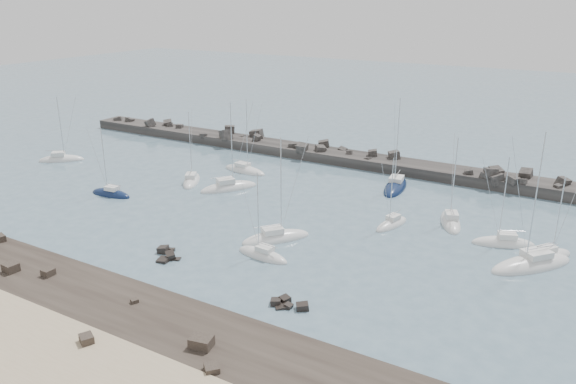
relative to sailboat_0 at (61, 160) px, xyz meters
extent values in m
plane|color=slate|center=(49.75, -11.72, -0.15)|extent=(400.00, 400.00, 0.00)
cube|color=tan|center=(49.75, -43.72, -0.15)|extent=(140.00, 14.00, 1.00)
cube|color=#2A221D|center=(49.75, -33.72, -0.15)|extent=(140.00, 12.00, 0.70)
cube|color=#2A221D|center=(60.79, -33.88, 0.69)|extent=(2.21, 1.86, 0.99)
cube|color=#2A221D|center=(33.28, -33.39, 0.68)|extent=(1.69, 1.57, 0.97)
cube|color=#2A221D|center=(50.17, -31.34, 0.39)|extent=(0.83, 0.88, 0.38)
cube|color=#2A221D|center=(63.63, -36.09, 0.46)|extent=(1.72, 1.71, 0.53)
cube|color=#2A221D|center=(37.69, -31.90, 0.58)|extent=(1.14, 1.21, 0.77)
cube|color=#2A221D|center=(51.65, -38.65, 0.62)|extent=(1.67, 1.57, 0.84)
cube|color=black|center=(44.16, -20.49, 0.12)|extent=(1.60, 1.51, 1.19)
cube|color=black|center=(46.09, -21.31, 0.09)|extent=(0.77, 0.93, 0.80)
cube|color=black|center=(46.09, -21.32, 0.06)|extent=(1.63, 1.80, 1.59)
cube|color=black|center=(46.81, -21.18, -0.25)|extent=(1.29, 1.17, 0.58)
cube|color=black|center=(44.83, -19.71, -0.05)|extent=(0.91, 0.95, 0.66)
cube|color=black|center=(45.82, -22.31, -0.10)|extent=(1.61, 1.57, 1.04)
cube|color=black|center=(62.35, -23.88, 0.01)|extent=(1.48, 1.51, 0.95)
cube|color=black|center=(63.19, -24.12, -0.16)|extent=(1.72, 1.71, 0.81)
cube|color=black|center=(62.97, -23.09, 0.07)|extent=(1.28, 1.33, 0.96)
cube|color=black|center=(65.18, -23.39, 0.05)|extent=(1.62, 1.56, 1.04)
cube|color=black|center=(63.81, -23.85, -0.02)|extent=(0.87, 0.79, 0.75)
cube|color=#2A2725|center=(42.25, 26.28, 0.05)|extent=(115.00, 6.00, 3.20)
cube|color=#2A2725|center=(78.19, 27.97, 1.98)|extent=(2.07, 2.43, 2.25)
cube|color=#2A2725|center=(47.72, 26.17, 1.76)|extent=(1.40, 1.50, 1.33)
cube|color=#2A2725|center=(41.97, 26.22, 1.48)|extent=(2.12, 2.23, 1.25)
cube|color=#2A2725|center=(18.54, 28.62, 2.17)|extent=(2.87, 2.99, 2.19)
cube|color=#2A2725|center=(83.93, 27.43, 1.61)|extent=(1.58, 1.24, 1.20)
cube|color=#2A2725|center=(20.84, 24.15, 2.36)|extent=(3.57, 3.14, 2.81)
cube|color=#2A2725|center=(-8.37, 26.18, 1.93)|extent=(2.04, 1.71, 1.51)
cube|color=#2A2725|center=(3.27, 26.95, 1.83)|extent=(2.13, 1.99, 1.52)
cube|color=#2A2725|center=(1.96, 27.74, 1.85)|extent=(2.61, 2.86, 2.24)
cube|color=#2A2725|center=(78.37, 24.09, 1.96)|extent=(1.24, 1.33, 1.14)
cube|color=#2A2725|center=(38.91, 23.92, 2.06)|extent=(2.36, 2.50, 2.10)
cube|color=#2A2725|center=(22.53, 27.48, 1.33)|extent=(1.28, 1.18, 1.20)
cube|color=#2A2725|center=(51.93, 27.14, 2.03)|extent=(2.14, 1.93, 1.66)
cube|color=#2A2725|center=(69.84, 24.93, 1.75)|extent=(1.91, 1.81, 1.75)
cube|color=#2A2725|center=(42.02, 25.33, 1.82)|extent=(2.74, 2.60, 1.88)
cube|color=#2A2725|center=(41.18, 28.60, 1.90)|extent=(2.86, 2.64, 2.14)
cube|color=#2A2725|center=(26.07, 28.13, 1.99)|extent=(1.26, 1.35, 1.38)
cube|color=#2A2725|center=(15.21, 23.82, 1.66)|extent=(2.16, 2.23, 1.18)
cube|color=#2A2725|center=(74.84, 27.76, 1.42)|extent=(1.19, 1.35, 1.16)
cube|color=#2A2725|center=(19.32, 27.21, 1.40)|extent=(1.89, 1.79, 1.23)
cube|color=#2A2725|center=(83.79, 26.90, 1.89)|extent=(2.57, 2.56, 2.21)
cube|color=#2A2725|center=(51.95, 24.83, 1.50)|extent=(1.41, 1.34, 1.06)
cube|color=#2A2725|center=(73.32, 24.58, 2.33)|extent=(2.68, 2.91, 2.10)
cube|color=#2A2725|center=(74.39, 23.99, 1.68)|extent=(2.96, 2.72, 2.26)
cube|color=#2A2725|center=(73.88, 25.29, 2.36)|extent=(2.93, 2.93, 2.14)
cube|color=#2A2725|center=(76.86, 23.86, 2.09)|extent=(2.43, 2.22, 1.46)
cube|color=#2A2725|center=(83.36, 24.81, 1.60)|extent=(1.48, 1.49, 1.03)
cube|color=#2A2725|center=(-11.63, 25.67, 1.64)|extent=(2.77, 2.61, 2.02)
cube|color=#2A2725|center=(-8.36, 25.62, 1.85)|extent=(1.61, 1.58, 0.93)
cube|color=#2A2725|center=(-0.49, 24.61, 2.36)|extent=(2.43, 2.53, 2.44)
cube|color=#2A2725|center=(6.13, 26.87, 1.86)|extent=(1.80, 2.01, 1.28)
cube|color=#2A2725|center=(37.61, 24.96, 1.94)|extent=(1.82, 1.68, 1.28)
cube|color=#2A2725|center=(72.51, 24.23, 1.97)|extent=(1.74, 1.71, 1.44)
cube|color=#2A2725|center=(25.34, 28.78, 1.98)|extent=(3.01, 2.38, 2.48)
cube|color=#2A2725|center=(27.37, 25.82, 2.18)|extent=(1.63, 1.36, 1.65)
cube|color=#2A2725|center=(36.33, 25.35, 1.89)|extent=(2.47, 2.14, 1.43)
cube|color=#2A2725|center=(26.95, 27.75, 1.91)|extent=(1.48, 1.35, 1.10)
cube|color=#2A2725|center=(45.29, 28.32, 1.55)|extent=(1.80, 1.54, 1.39)
cube|color=#2A2725|center=(4.59, 28.81, 1.36)|extent=(1.39, 1.31, 0.96)
cube|color=#2A2725|center=(55.88, 27.58, 2.13)|extent=(2.74, 2.63, 1.94)
ellipsoid|color=silver|center=(0.02, 0.01, -0.10)|extent=(7.93, 7.33, 2.23)
cube|color=white|center=(-0.30, -0.25, 1.22)|extent=(2.84, 2.77, 0.75)
cylinder|color=silver|center=(0.52, 0.45, 6.42)|extent=(0.13, 0.13, 11.15)
cylinder|color=silver|center=(-0.73, -0.63, 1.92)|extent=(2.57, 2.24, 0.11)
ellipsoid|color=silver|center=(29.49, 2.58, -0.10)|extent=(6.16, 8.21, 2.09)
cube|color=white|center=(29.69, 2.23, 1.13)|extent=(2.52, 2.76, 0.68)
cylinder|color=silver|center=(29.17, 3.14, 6.21)|extent=(0.12, 0.12, 10.85)
cylinder|color=silver|center=(29.97, 1.74, 1.76)|extent=(1.68, 2.84, 0.10)
ellipsoid|color=#0E1C3D|center=(22.79, -8.97, -0.10)|extent=(7.44, 2.86, 1.98)
cube|color=white|center=(23.15, -8.94, 1.08)|extent=(2.15, 1.63, 0.67)
cylinder|color=silver|center=(22.21, -9.02, 5.65)|extent=(0.11, 0.11, 9.82)
cylinder|color=silver|center=(23.66, -8.89, 1.70)|extent=(2.91, 0.34, 0.10)
ellipsoid|color=silver|center=(37.05, 2.74, -0.10)|extent=(7.82, 9.62, 2.45)
cube|color=white|center=(36.79, 2.34, 1.33)|extent=(3.10, 3.31, 0.78)
cylinder|color=silver|center=(37.48, 3.37, 7.41)|extent=(0.13, 0.13, 12.95)
cylinder|color=silver|center=(36.41, 1.78, 2.06)|extent=(2.23, 3.25, 0.11)
ellipsoid|color=silver|center=(33.86, 11.98, -0.10)|extent=(9.16, 3.71, 2.09)
cube|color=white|center=(33.41, 12.03, 1.10)|extent=(2.68, 2.05, 0.62)
cylinder|color=silver|center=(34.56, 11.91, 6.81)|extent=(0.11, 0.11, 12.04)
cylinder|color=silver|center=(32.79, 12.10, 1.67)|extent=(3.56, 0.47, 0.09)
ellipsoid|color=silver|center=(55.23, -15.33, -0.10)|extent=(7.32, 2.84, 1.87)
cube|color=white|center=(55.59, -15.36, 1.00)|extent=(2.12, 1.61, 0.61)
cylinder|color=silver|center=(54.66, -15.28, 5.52)|extent=(0.10, 0.10, 9.65)
cylinder|color=silver|center=(56.09, -15.40, 1.57)|extent=(2.86, 0.34, 0.09)
ellipsoid|color=silver|center=(65.21, 1.60, -0.10)|extent=(3.58, 6.87, 1.84)
cube|color=white|center=(65.29, 1.92, 1.00)|extent=(1.73, 2.11, 0.63)
cylinder|color=silver|center=(65.08, 1.09, 5.12)|extent=(0.11, 0.11, 8.87)
cylinder|color=silver|center=(65.40, 2.37, 1.58)|extent=(0.73, 2.57, 0.09)
ellipsoid|color=silver|center=(54.02, -10.30, -0.10)|extent=(7.91, 8.96, 2.30)
cube|color=white|center=(53.73, -10.66, 1.23)|extent=(3.04, 3.16, 0.72)
cylinder|color=silver|center=(54.47, -9.72, 7.07)|extent=(0.12, 0.12, 12.38)
cylinder|color=silver|center=(53.34, -11.16, 1.90)|extent=(2.35, 2.94, 0.10)
ellipsoid|color=#0E1C3D|center=(60.19, 16.81, -0.10)|extent=(4.62, 10.52, 2.45)
cube|color=white|center=(60.11, 17.31, 1.31)|extent=(2.45, 3.12, 0.74)
cylinder|color=silver|center=(60.31, 16.01, 7.80)|extent=(0.13, 0.13, 13.72)
cylinder|color=silver|center=(60.01, 18.02, 2.00)|extent=(0.71, 4.04, 0.11)
ellipsoid|color=silver|center=(79.52, 2.85, -0.10)|extent=(8.08, 5.16, 2.10)
cube|color=white|center=(79.88, 2.99, 1.14)|extent=(2.60, 2.27, 0.70)
cylinder|color=silver|center=(78.94, 2.61, 6.02)|extent=(0.12, 0.12, 10.47)
cylinder|color=silver|center=(80.38, 3.20, 1.79)|extent=(2.91, 1.27, 0.10)
ellipsoid|color=silver|center=(71.92, 6.46, -0.10)|extent=(5.46, 8.46, 2.27)
cube|color=white|center=(72.08, 6.08, 1.26)|extent=(2.39, 2.73, 0.78)
cylinder|color=silver|center=(71.67, 7.06, 6.34)|extent=(0.13, 0.13, 10.96)
cylinder|color=silver|center=(72.30, 5.56, 1.98)|extent=(1.36, 3.04, 0.11)
ellipsoid|color=silver|center=(83.49, -1.74, -0.10)|extent=(9.68, 10.65, 2.59)
cube|color=white|center=(83.84, -1.32, 1.38)|extent=(3.68, 3.79, 0.77)
cylinder|color=silver|center=(82.92, -2.42, 8.44)|extent=(0.13, 0.13, 14.88)
cylinder|color=silver|center=(84.33, -0.73, 2.09)|extent=(2.91, 3.46, 0.11)
ellipsoid|color=silver|center=(84.95, 1.52, -0.10)|extent=(5.74, 6.82, 2.05)
cube|color=white|center=(84.75, 1.24, 1.14)|extent=(2.25, 2.37, 0.74)
cylinder|color=silver|center=(85.27, 1.96, 5.41)|extent=(0.13, 0.13, 9.27)
cylinder|color=silver|center=(84.47, 0.85, 1.83)|extent=(1.69, 2.29, 0.11)
camera|label=1|loc=(88.68, -66.40, 29.59)|focal=35.00mm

